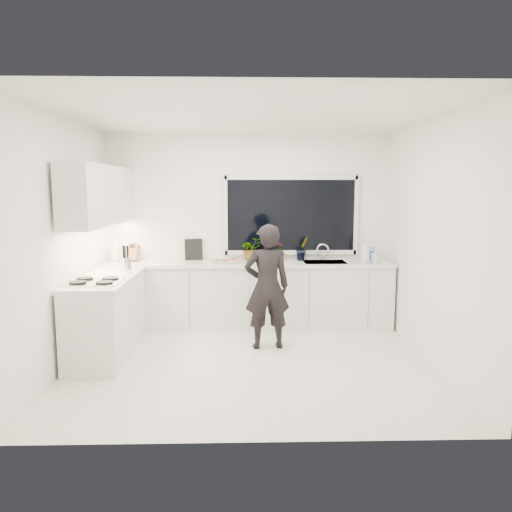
{
  "coord_description": "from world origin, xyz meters",
  "views": [
    {
      "loc": [
        -0.08,
        -5.34,
        1.94
      ],
      "look_at": [
        0.07,
        0.4,
        1.15
      ],
      "focal_mm": 35.0,
      "sensor_mm": 36.0,
      "label": 1
    }
  ],
  "objects": [
    {
      "name": "wall_left",
      "position": [
        -2.01,
        0.0,
        1.35
      ],
      "size": [
        0.02,
        3.5,
        2.7
      ],
      "primitive_type": "cube",
      "color": "white",
      "rests_on": "ground"
    },
    {
      "name": "ceiling",
      "position": [
        0.0,
        0.0,
        2.71
      ],
      "size": [
        4.0,
        3.5,
        0.02
      ],
      "primitive_type": "cube",
      "color": "white",
      "rests_on": "wall_back"
    },
    {
      "name": "picture_frame_large",
      "position": [
        -0.77,
        1.69,
        1.06
      ],
      "size": [
        0.22,
        0.03,
        0.28
      ],
      "primitive_type": "cube",
      "rotation": [
        0.0,
        0.0,
        0.03
      ],
      "color": "black",
      "rests_on": "countertop_back"
    },
    {
      "name": "watering_can",
      "position": [
        1.73,
        1.61,
        0.98
      ],
      "size": [
        0.16,
        0.16,
        0.13
      ],
      "primitive_type": "cylinder",
      "rotation": [
        0.0,
        0.0,
        -0.16
      ],
      "color": "blue",
      "rests_on": "countertop_back"
    },
    {
      "name": "upper_cabinets",
      "position": [
        -1.79,
        0.7,
        1.85
      ],
      "size": [
        0.34,
        2.1,
        0.7
      ],
      "primitive_type": "cube",
      "color": "white",
      "rests_on": "wall_left"
    },
    {
      "name": "pizza_tray",
      "position": [
        -0.3,
        1.42,
        0.94
      ],
      "size": [
        0.48,
        0.39,
        0.03
      ],
      "primitive_type": "cube",
      "rotation": [
        0.0,
        0.0,
        0.18
      ],
      "color": "silver",
      "rests_on": "countertop_back"
    },
    {
      "name": "utensil_crock",
      "position": [
        -1.53,
        0.8,
        1.0
      ],
      "size": [
        0.13,
        0.13,
        0.16
      ],
      "primitive_type": "cylinder",
      "rotation": [
        0.0,
        0.0,
        -0.03
      ],
      "color": "#B8B8BD",
      "rests_on": "countertop_left"
    },
    {
      "name": "herb_plants",
      "position": [
        0.25,
        1.61,
        1.08
      ],
      "size": [
        1.03,
        0.37,
        0.33
      ],
      "color": "#26662D",
      "rests_on": "countertop_back"
    },
    {
      "name": "base_cabinets_back",
      "position": [
        0.0,
        1.45,
        0.44
      ],
      "size": [
        3.92,
        0.58,
        0.88
      ],
      "primitive_type": "cube",
      "color": "white",
      "rests_on": "floor"
    },
    {
      "name": "knife_block",
      "position": [
        -1.6,
        1.59,
        1.03
      ],
      "size": [
        0.15,
        0.13,
        0.22
      ],
      "primitive_type": "cube",
      "rotation": [
        0.0,
        0.0,
        -0.28
      ],
      "color": "#946B45",
      "rests_on": "countertop_back"
    },
    {
      "name": "pizza",
      "position": [
        -0.3,
        1.42,
        0.95
      ],
      "size": [
        0.43,
        0.34,
        0.01
      ],
      "primitive_type": "cube",
      "rotation": [
        0.0,
        0.0,
        0.18
      ],
      "color": "red",
      "rests_on": "pizza_tray"
    },
    {
      "name": "wall_back",
      "position": [
        0.0,
        1.76,
        1.35
      ],
      "size": [
        4.0,
        0.02,
        2.7
      ],
      "primitive_type": "cube",
      "color": "white",
      "rests_on": "ground"
    },
    {
      "name": "countertop_left",
      "position": [
        -1.67,
        0.35,
        0.9
      ],
      "size": [
        0.62,
        1.6,
        0.04
      ],
      "primitive_type": "cube",
      "color": "silver",
      "rests_on": "base_cabinets_left"
    },
    {
      "name": "person",
      "position": [
        0.21,
        0.54,
        0.76
      ],
      "size": [
        0.59,
        0.43,
        1.51
      ],
      "primitive_type": "imported",
      "rotation": [
        0.0,
        0.0,
        3.27
      ],
      "color": "black",
      "rests_on": "floor"
    },
    {
      "name": "soap_bottles",
      "position": [
        1.61,
        1.3,
        1.07
      ],
      "size": [
        0.3,
        0.18,
        0.33
      ],
      "color": "#D8BF66",
      "rests_on": "countertop_back"
    },
    {
      "name": "picture_frame_small",
      "position": [
        -0.78,
        1.69,
        1.07
      ],
      "size": [
        0.25,
        0.07,
        0.3
      ],
      "primitive_type": "cube",
      "rotation": [
        0.0,
        0.0,
        0.22
      ],
      "color": "black",
      "rests_on": "countertop_back"
    },
    {
      "name": "stovetop",
      "position": [
        -1.69,
        -0.0,
        0.94
      ],
      "size": [
        0.56,
        0.48,
        0.03
      ],
      "primitive_type": "cube",
      "color": "black",
      "rests_on": "countertop_left"
    },
    {
      "name": "wall_right",
      "position": [
        2.01,
        0.0,
        1.35
      ],
      "size": [
        0.02,
        3.5,
        2.7
      ],
      "primitive_type": "cube",
      "color": "white",
      "rests_on": "ground"
    },
    {
      "name": "base_cabinets_left",
      "position": [
        -1.67,
        0.35,
        0.44
      ],
      "size": [
        0.58,
        1.6,
        0.88
      ],
      "primitive_type": "cube",
      "color": "white",
      "rests_on": "floor"
    },
    {
      "name": "paper_towel_roll",
      "position": [
        -1.85,
        1.55,
        1.05
      ],
      "size": [
        0.13,
        0.13,
        0.26
      ],
      "primitive_type": "cylinder",
      "rotation": [
        0.0,
        0.0,
        0.18
      ],
      "color": "white",
      "rests_on": "countertop_back"
    },
    {
      "name": "countertop_back",
      "position": [
        0.0,
        1.44,
        0.9
      ],
      "size": [
        3.94,
        0.62,
        0.04
      ],
      "primitive_type": "cube",
      "color": "silver",
      "rests_on": "base_cabinets_back"
    },
    {
      "name": "faucet",
      "position": [
        1.05,
        1.65,
        1.03
      ],
      "size": [
        0.03,
        0.03,
        0.22
      ],
      "primitive_type": "cylinder",
      "color": "silver",
      "rests_on": "countertop_back"
    },
    {
      "name": "sink",
      "position": [
        1.05,
        1.45,
        0.87
      ],
      "size": [
        0.58,
        0.42,
        0.14
      ],
      "primitive_type": "cube",
      "color": "silver",
      "rests_on": "countertop_back"
    },
    {
      "name": "window",
      "position": [
        0.6,
        1.73,
        1.55
      ],
      "size": [
        1.8,
        0.02,
        1.0
      ],
      "primitive_type": "cube",
      "color": "black",
      "rests_on": "wall_back"
    },
    {
      "name": "floor",
      "position": [
        0.0,
        0.0,
        -0.01
      ],
      "size": [
        4.0,
        3.5,
        0.02
      ],
      "primitive_type": "cube",
      "color": "beige",
      "rests_on": "ground"
    }
  ]
}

